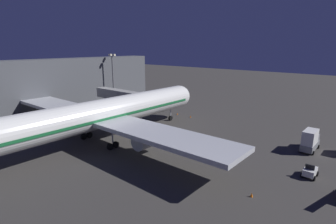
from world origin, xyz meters
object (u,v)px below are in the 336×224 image
Objects in this scene: ops_van at (310,140)px; traffic_cone_nose_port at (190,116)px; jet_bridge at (126,96)px; traffic_cone_wingtip_svc_side at (252,195)px; traffic_cone_nose_starboard at (177,114)px; apron_floodlight_mast at (113,75)px; baggage_tug_spare at (310,172)px; airliner_at_gate at (94,116)px.

ops_van is 10.17× the size of traffic_cone_nose_port.
jet_bridge is 43.37m from traffic_cone_wingtip_svc_side.
jet_bridge is 34.17× the size of traffic_cone_nose_starboard.
ops_van is 21.28m from traffic_cone_wingtip_svc_side.
apron_floodlight_mast is (15.20, -7.97, 3.63)m from jet_bridge.
traffic_cone_nose_port and traffic_cone_nose_starboard have the same top height.
traffic_cone_nose_starboard is (36.34, -15.43, -0.51)m from baggage_tug_spare.
traffic_cone_nose_starboard is (33.79, -4.70, -1.66)m from ops_van.
baggage_tug_spare is at bearing -111.58° from traffic_cone_wingtip_svc_side.
jet_bridge is at bearing -20.46° from traffic_cone_wingtip_svc_side.
traffic_cone_wingtip_svc_side is at bearing 157.49° from apron_floodlight_mast.
jet_bridge is at bearing 152.33° from apron_floodlight_mast.
traffic_cone_nose_port is at bearing -94.57° from airliner_at_gate.
airliner_at_gate is 3.07× the size of jet_bridge.
ops_van reaches higher than baggage_tug_spare.
traffic_cone_wingtip_svc_side is (1.57, 21.16, -1.66)m from ops_van.
traffic_cone_wingtip_svc_side is at bearing 137.09° from traffic_cone_nose_port.
ops_van is (-31.59, -22.83, -3.62)m from airliner_at_gate.
ops_van reaches higher than traffic_cone_nose_starboard.
jet_bridge is 1.19× the size of apron_floodlight_mast.
apron_floodlight_mast is at bearing -11.92° from baggage_tug_spare.
apron_floodlight_mast is at bearing 5.87° from traffic_cone_nose_port.
traffic_cone_nose_starboard and traffic_cone_wingtip_svc_side have the same top height.
apron_floodlight_mast is at bearing 6.97° from traffic_cone_nose_starboard.
jet_bridge is 34.17× the size of traffic_cone_nose_port.
baggage_tug_spare is at bearing -160.50° from airliner_at_gate.
ops_van is at bearing 178.15° from apron_floodlight_mast.
traffic_cone_nose_starboard is at bearing -126.85° from jet_bridge.
traffic_cone_nose_starboard is at bearing 0.00° from traffic_cone_nose_port.
jet_bridge is at bearing 40.86° from traffic_cone_nose_port.
ops_van is (-57.09, 1.85, -7.37)m from apron_floodlight_mast.
baggage_tug_spare is at bearing 174.07° from jet_bridge.
baggage_tug_spare is (-34.14, -12.09, -4.78)m from airliner_at_gate.
jet_bridge is 7.24× the size of baggage_tug_spare.
jet_bridge is at bearing -58.34° from airliner_at_gate.
baggage_tug_spare is 0.46× the size of ops_van.
airliner_at_gate is 39.14m from ops_van.
jet_bridge reaches higher than traffic_cone_nose_port.
airliner_at_gate is at bearing 94.57° from traffic_cone_nose_starboard.
traffic_cone_nose_starboard is (-8.10, -10.81, -5.40)m from jet_bridge.
airliner_at_gate is 28.11m from traffic_cone_nose_port.
traffic_cone_nose_port and traffic_cone_wingtip_svc_side have the same top height.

